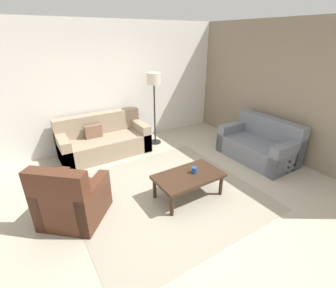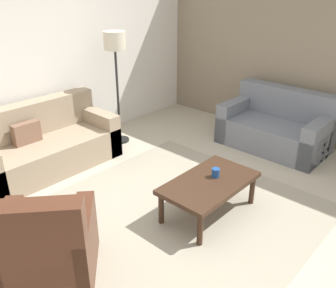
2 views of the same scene
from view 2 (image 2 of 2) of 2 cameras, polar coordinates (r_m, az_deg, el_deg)
The scene contains 10 objects.
ground_plane at distance 4.12m, azimuth 1.07°, elevation -11.11°, with size 8.00×8.00×0.00m, color #B2A893.
rear_partition at distance 5.50m, azimuth -20.12°, elevation 12.76°, with size 6.00×0.12×2.80m, color silver.
stone_feature_panel at distance 6.01m, azimuth 21.02°, elevation 13.57°, with size 0.12×5.20×2.80m, color gray.
area_rug at distance 4.11m, azimuth 1.07°, elevation -11.06°, with size 2.90×2.78×0.01m, color gray.
couch_main at distance 5.25m, azimuth -19.13°, elevation -0.37°, with size 1.92×0.88×0.88m.
couch_loveseat at distance 5.84m, azimuth 16.78°, elevation 2.47°, with size 0.90×1.56×0.88m.
armchair_leather at distance 3.34m, azimuth -18.87°, elevation -15.99°, with size 1.13×1.13×0.95m.
coffee_table at distance 3.99m, azimuth 6.52°, elevation -6.42°, with size 1.10×0.64×0.41m.
cup at distance 4.02m, azimuth 7.51°, elevation -4.49°, with size 0.09×0.09×0.10m, color #1E478C.
lamp_standing at distance 5.49m, azimuth -8.31°, elevation 14.05°, with size 0.32×0.32×1.71m.
Camera 2 is at (-2.51, -2.19, 2.42)m, focal length 38.73 mm.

